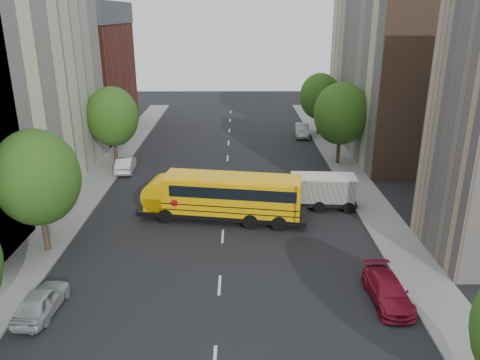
{
  "coord_description": "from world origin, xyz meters",
  "views": [
    {
      "loc": [
        0.99,
        -30.41,
        14.25
      ],
      "look_at": [
        1.2,
        2.0,
        2.62
      ],
      "focal_mm": 35.0,
      "sensor_mm": 36.0,
      "label": 1
    }
  ],
  "objects_px": {
    "safari_truck": "(317,191)",
    "street_tree_1": "(37,178)",
    "parked_car_1": "(125,164)",
    "street_tree_5": "(320,96)",
    "school_bus": "(221,195)",
    "parked_car_3": "(388,291)",
    "street_tree_2": "(112,117)",
    "parked_car_5": "(302,130)",
    "parked_car_0": "(41,301)",
    "street_tree_4": "(341,114)"
  },
  "relations": [
    {
      "from": "safari_truck",
      "to": "street_tree_1",
      "type": "bearing_deg",
      "value": -155.15
    },
    {
      "from": "safari_truck",
      "to": "parked_car_1",
      "type": "bearing_deg",
      "value": 155.89
    },
    {
      "from": "street_tree_5",
      "to": "school_bus",
      "type": "xyz_separation_m",
      "value": [
        -11.17,
        -25.19,
        -2.79
      ]
    },
    {
      "from": "safari_truck",
      "to": "parked_car_3",
      "type": "bearing_deg",
      "value": -78.6
    },
    {
      "from": "street_tree_1",
      "to": "street_tree_2",
      "type": "bearing_deg",
      "value": 90.0
    },
    {
      "from": "street_tree_5",
      "to": "parked_car_5",
      "type": "distance_m",
      "value": 4.58
    },
    {
      "from": "street_tree_2",
      "to": "parked_car_5",
      "type": "height_order",
      "value": "street_tree_2"
    },
    {
      "from": "street_tree_5",
      "to": "parked_car_0",
      "type": "xyz_separation_m",
      "value": [
        -19.8,
        -36.45,
        -4.03
      ]
    },
    {
      "from": "street_tree_4",
      "to": "parked_car_1",
      "type": "distance_m",
      "value": 21.17
    },
    {
      "from": "safari_truck",
      "to": "street_tree_4",
      "type": "bearing_deg",
      "value": 74.24
    },
    {
      "from": "street_tree_4",
      "to": "street_tree_5",
      "type": "height_order",
      "value": "street_tree_4"
    },
    {
      "from": "street_tree_2",
      "to": "parked_car_1",
      "type": "distance_m",
      "value": 4.88
    },
    {
      "from": "street_tree_5",
      "to": "safari_truck",
      "type": "distance_m",
      "value": 23.57
    },
    {
      "from": "street_tree_1",
      "to": "parked_car_0",
      "type": "bearing_deg",
      "value": -71.16
    },
    {
      "from": "street_tree_4",
      "to": "parked_car_5",
      "type": "bearing_deg",
      "value": 100.85
    },
    {
      "from": "street_tree_2",
      "to": "parked_car_3",
      "type": "distance_m",
      "value": 31.07
    },
    {
      "from": "parked_car_3",
      "to": "parked_car_5",
      "type": "height_order",
      "value": "parked_car_5"
    },
    {
      "from": "parked_car_5",
      "to": "parked_car_3",
      "type": "bearing_deg",
      "value": -85.36
    },
    {
      "from": "parked_car_3",
      "to": "parked_car_5",
      "type": "distance_m",
      "value": 34.6
    },
    {
      "from": "school_bus",
      "to": "parked_car_1",
      "type": "xyz_separation_m",
      "value": [
        -9.43,
        11.0,
        -1.22
      ]
    },
    {
      "from": "street_tree_1",
      "to": "parked_car_3",
      "type": "distance_m",
      "value": 21.02
    },
    {
      "from": "parked_car_5",
      "to": "school_bus",
      "type": "bearing_deg",
      "value": -105.72
    },
    {
      "from": "street_tree_2",
      "to": "parked_car_5",
      "type": "relative_size",
      "value": 1.68
    },
    {
      "from": "street_tree_1",
      "to": "street_tree_4",
      "type": "distance_m",
      "value": 28.43
    },
    {
      "from": "street_tree_2",
      "to": "parked_car_5",
      "type": "distance_m",
      "value": 23.1
    },
    {
      "from": "parked_car_1",
      "to": "parked_car_3",
      "type": "bearing_deg",
      "value": 126.5
    },
    {
      "from": "street_tree_4",
      "to": "school_bus",
      "type": "relative_size",
      "value": 0.65
    },
    {
      "from": "street_tree_2",
      "to": "street_tree_5",
      "type": "xyz_separation_m",
      "value": [
        22.0,
        12.0,
        -0.12
      ]
    },
    {
      "from": "street_tree_2",
      "to": "parked_car_3",
      "type": "xyz_separation_m",
      "value": [
        19.8,
        -23.58,
        -4.18
      ]
    },
    {
      "from": "school_bus",
      "to": "parked_car_1",
      "type": "distance_m",
      "value": 14.54
    },
    {
      "from": "street_tree_5",
      "to": "parked_car_0",
      "type": "relative_size",
      "value": 1.89
    },
    {
      "from": "street_tree_5",
      "to": "street_tree_4",
      "type": "bearing_deg",
      "value": -90.0
    },
    {
      "from": "street_tree_1",
      "to": "parked_car_1",
      "type": "relative_size",
      "value": 1.87
    },
    {
      "from": "street_tree_5",
      "to": "school_bus",
      "type": "distance_m",
      "value": 27.69
    },
    {
      "from": "parked_car_0",
      "to": "parked_car_1",
      "type": "height_order",
      "value": "parked_car_1"
    },
    {
      "from": "parked_car_3",
      "to": "parked_car_1",
      "type": "bearing_deg",
      "value": 128.57
    },
    {
      "from": "street_tree_4",
      "to": "safari_truck",
      "type": "height_order",
      "value": "street_tree_4"
    },
    {
      "from": "street_tree_4",
      "to": "street_tree_5",
      "type": "distance_m",
      "value": 12.01
    },
    {
      "from": "parked_car_3",
      "to": "parked_car_5",
      "type": "relative_size",
      "value": 0.97
    },
    {
      "from": "street_tree_1",
      "to": "school_bus",
      "type": "bearing_deg",
      "value": 23.96
    },
    {
      "from": "street_tree_4",
      "to": "safari_truck",
      "type": "xyz_separation_m",
      "value": [
        -3.89,
        -11.0,
        -3.7
      ]
    },
    {
      "from": "street_tree_1",
      "to": "parked_car_1",
      "type": "height_order",
      "value": "street_tree_1"
    },
    {
      "from": "street_tree_5",
      "to": "parked_car_1",
      "type": "relative_size",
      "value": 1.77
    },
    {
      "from": "street_tree_1",
      "to": "parked_car_5",
      "type": "xyz_separation_m",
      "value": [
        19.89,
        29.02,
        -4.2
      ]
    },
    {
      "from": "parked_car_0",
      "to": "street_tree_1",
      "type": "bearing_deg",
      "value": -67.28
    },
    {
      "from": "parked_car_1",
      "to": "parked_car_3",
      "type": "height_order",
      "value": "parked_car_1"
    },
    {
      "from": "street_tree_2",
      "to": "safari_truck",
      "type": "height_order",
      "value": "street_tree_2"
    },
    {
      "from": "parked_car_1",
      "to": "street_tree_4",
      "type": "bearing_deg",
      "value": -178.15
    },
    {
      "from": "parked_car_5",
      "to": "street_tree_1",
      "type": "bearing_deg",
      "value": -119.63
    },
    {
      "from": "street_tree_2",
      "to": "safari_truck",
      "type": "distance_m",
      "value": 21.47
    }
  ]
}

